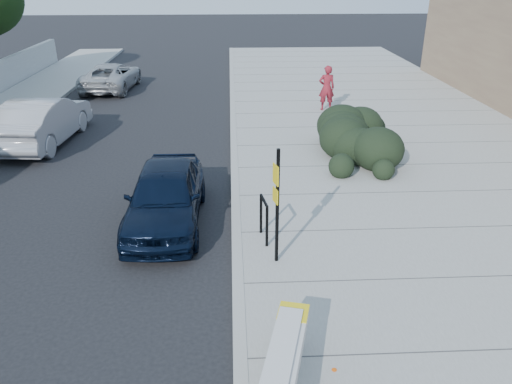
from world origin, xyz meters
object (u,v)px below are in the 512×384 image
(sedan_navy, at_px, (165,196))
(suv_silver, at_px, (111,76))
(sign_post, at_px, (277,200))
(wagon_silver, at_px, (43,120))
(bench, at_px, (284,359))
(bike_rack, at_px, (264,215))
(pedestrian, at_px, (327,88))

(sedan_navy, height_order, suv_silver, sedan_navy)
(sign_post, xyz_separation_m, wagon_silver, (-7.34, 8.30, -0.73))
(bench, distance_m, bike_rack, 4.29)
(bike_rack, height_order, suv_silver, suv_silver)
(bench, relative_size, wagon_silver, 0.47)
(bench, distance_m, sign_post, 3.49)
(bench, distance_m, pedestrian, 15.40)
(bike_rack, bearing_deg, suv_silver, 104.11)
(bench, xyz_separation_m, pedestrian, (3.30, 15.04, 0.38))
(sign_post, bearing_deg, suv_silver, 97.06)
(bench, height_order, bike_rack, bike_rack)
(bench, distance_m, wagon_silver, 13.70)
(bike_rack, bearing_deg, bench, -98.72)
(bike_rack, distance_m, suv_silver, 17.03)
(sedan_navy, relative_size, suv_silver, 0.90)
(bench, distance_m, suv_silver, 21.05)
(bike_rack, bearing_deg, sign_post, -87.10)
(bike_rack, height_order, wagon_silver, wagon_silver)
(bench, relative_size, sign_post, 0.94)
(wagon_silver, height_order, pedestrian, pedestrian)
(wagon_silver, xyz_separation_m, pedestrian, (10.45, 3.36, 0.26))
(bike_rack, relative_size, wagon_silver, 0.20)
(bench, distance_m, sedan_navy, 5.90)
(suv_silver, bearing_deg, wagon_silver, 90.11)
(bench, bearing_deg, wagon_silver, 136.44)
(sedan_navy, bearing_deg, wagon_silver, 128.77)
(sign_post, relative_size, suv_silver, 0.51)
(bike_rack, xyz_separation_m, suv_silver, (-6.60, 15.70, -0.08))
(sedan_navy, bearing_deg, suv_silver, 107.24)
(bike_rack, distance_m, sign_post, 1.22)
(wagon_silver, bearing_deg, pedestrian, -157.30)
(suv_silver, bearing_deg, pedestrian, 157.40)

